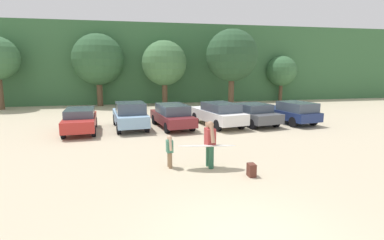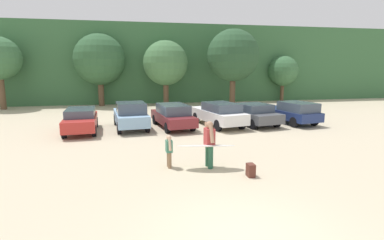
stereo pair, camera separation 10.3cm
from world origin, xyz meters
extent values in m
plane|color=#C1B293|center=(0.00, 0.00, 0.00)|extent=(120.00, 120.00, 0.00)
cube|color=#38663D|center=(0.00, 31.94, 4.10)|extent=(108.00, 12.00, 8.20)
cylinder|color=brown|center=(-13.60, 24.03, 1.45)|extent=(0.51, 0.51, 2.91)
cylinder|color=brown|center=(-5.19, 25.01, 1.20)|extent=(0.55, 0.55, 2.39)
sphere|color=#2D5633|center=(-5.19, 25.01, 4.47)|extent=(4.89, 4.89, 4.89)
cylinder|color=brown|center=(1.05, 23.96, 1.15)|extent=(0.52, 0.52, 2.30)
sphere|color=#427042|center=(1.05, 23.96, 4.14)|extent=(4.32, 4.32, 4.32)
cylinder|color=brown|center=(7.39, 22.47, 1.38)|extent=(0.55, 0.55, 2.76)
sphere|color=#284C2D|center=(7.39, 22.47, 4.87)|extent=(4.97, 4.97, 4.97)
cylinder|color=brown|center=(14.19, 25.33, 0.97)|extent=(0.40, 0.40, 1.94)
sphere|color=#38663D|center=(14.19, 25.33, 3.34)|extent=(3.30, 3.30, 3.30)
cube|color=#B72D28|center=(-5.25, 12.41, 0.62)|extent=(1.99, 4.32, 0.62)
cube|color=#3F4C5B|center=(-5.26, 12.57, 1.15)|extent=(1.74, 2.62, 0.43)
cylinder|color=black|center=(-6.11, 13.74, 0.31)|extent=(0.26, 0.64, 0.62)
cylinder|color=black|center=(-4.58, 13.85, 0.31)|extent=(0.26, 0.64, 0.62)
cylinder|color=black|center=(-5.91, 10.97, 0.31)|extent=(0.26, 0.64, 0.62)
cylinder|color=black|center=(-4.39, 11.08, 0.31)|extent=(0.26, 0.64, 0.62)
cube|color=#84ADD1|center=(-2.43, 13.01, 0.68)|extent=(2.23, 4.59, 0.66)
cube|color=#3F4C5B|center=(-2.38, 12.53, 1.33)|extent=(1.83, 2.19, 0.65)
cylinder|color=black|center=(-3.38, 14.38, 0.35)|extent=(0.29, 0.72, 0.70)
cylinder|color=black|center=(-1.79, 14.55, 0.35)|extent=(0.29, 0.72, 0.70)
cylinder|color=black|center=(-3.07, 11.48, 0.35)|extent=(0.29, 0.72, 0.70)
cylinder|color=black|center=(-1.49, 11.64, 0.35)|extent=(0.29, 0.72, 0.70)
cube|color=maroon|center=(0.15, 12.74, 0.60)|extent=(2.39, 4.77, 0.57)
cube|color=#3F4C5B|center=(0.16, 12.64, 1.18)|extent=(1.94, 2.71, 0.58)
cylinder|color=black|center=(-0.85, 14.11, 0.31)|extent=(0.31, 0.65, 0.62)
cylinder|color=black|center=(0.67, 14.35, 0.31)|extent=(0.31, 0.65, 0.62)
cylinder|color=black|center=(-0.38, 11.14, 0.31)|extent=(0.31, 0.65, 0.62)
cylinder|color=black|center=(1.14, 11.38, 0.31)|extent=(0.31, 0.65, 0.62)
cube|color=white|center=(3.08, 12.77, 0.68)|extent=(2.73, 5.02, 0.66)
cube|color=#3F4C5B|center=(3.17, 12.31, 1.27)|extent=(2.12, 2.73, 0.52)
cylinder|color=black|center=(1.96, 14.13, 0.35)|extent=(0.36, 0.72, 0.69)
cylinder|color=black|center=(3.55, 14.47, 0.35)|extent=(0.36, 0.72, 0.69)
cylinder|color=black|center=(2.61, 11.07, 0.35)|extent=(0.36, 0.72, 0.69)
cylinder|color=black|center=(4.19, 11.40, 0.35)|extent=(0.36, 0.72, 0.69)
cube|color=#4C4F54|center=(5.42, 12.71, 0.61)|extent=(2.74, 4.52, 0.58)
cube|color=#3F4C5B|center=(5.46, 12.52, 1.14)|extent=(2.14, 2.30, 0.50)
cylinder|color=black|center=(4.29, 13.90, 0.32)|extent=(0.34, 0.66, 0.63)
cylinder|color=black|center=(5.99, 14.24, 0.32)|extent=(0.34, 0.66, 0.63)
cylinder|color=black|center=(4.85, 11.17, 0.32)|extent=(0.34, 0.66, 0.63)
cylinder|color=black|center=(6.55, 11.51, 0.32)|extent=(0.34, 0.66, 0.63)
cube|color=navy|center=(8.14, 12.85, 0.61)|extent=(2.56, 4.75, 0.57)
cube|color=#3F4C5B|center=(8.29, 12.02, 1.19)|extent=(2.03, 2.57, 0.59)
cylinder|color=black|center=(7.08, 14.17, 0.33)|extent=(0.33, 0.68, 0.65)
cylinder|color=black|center=(8.66, 14.46, 0.33)|extent=(0.33, 0.68, 0.65)
cylinder|color=black|center=(7.61, 11.25, 0.33)|extent=(0.33, 0.68, 0.65)
cylinder|color=black|center=(9.19, 11.53, 0.33)|extent=(0.33, 0.68, 0.65)
cylinder|color=#26593F|center=(0.45, 4.71, 0.42)|extent=(0.20, 0.20, 0.85)
cylinder|color=#26593F|center=(0.43, 5.01, 0.42)|extent=(0.20, 0.20, 0.85)
cube|color=#B23838|center=(0.44, 4.86, 1.17)|extent=(0.35, 0.45, 0.65)
sphere|color=tan|center=(0.44, 4.86, 1.63)|extent=(0.27, 0.27, 0.27)
cylinder|color=tan|center=(0.45, 4.62, 1.34)|extent=(0.17, 0.41, 0.69)
cylinder|color=tan|center=(0.42, 5.09, 1.34)|extent=(0.17, 0.44, 0.68)
cylinder|color=#8C6B4C|center=(-1.03, 5.04, 0.30)|extent=(0.14, 0.14, 0.59)
cylinder|color=#8C6B4C|center=(-1.04, 5.25, 0.30)|extent=(0.14, 0.14, 0.59)
cube|color=#3F7F66|center=(-1.04, 5.14, 0.82)|extent=(0.25, 0.32, 0.45)
sphere|color=#D8AD8C|center=(-1.04, 5.14, 1.14)|extent=(0.19, 0.19, 0.19)
cylinder|color=#D8AD8C|center=(-1.03, 4.98, 0.94)|extent=(0.12, 0.27, 0.48)
cylinder|color=#D8AD8C|center=(-1.05, 5.31, 0.94)|extent=(0.11, 0.18, 0.49)
ellipsoid|color=white|center=(0.29, 4.74, 0.87)|extent=(2.23, 0.97, 0.18)
cube|color=#592D23|center=(1.59, 3.62, 0.23)|extent=(0.24, 0.34, 0.45)
camera|label=1|loc=(-2.47, -5.70, 3.70)|focal=28.28mm
camera|label=2|loc=(-2.37, -5.72, 3.70)|focal=28.28mm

